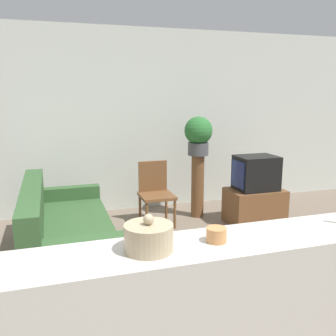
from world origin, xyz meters
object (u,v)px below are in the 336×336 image
television (256,173)px  decorative_bowl (149,237)px  couch (64,234)px  potted_plant (198,134)px  wooden_chair (155,190)px

television → decorative_bowl: size_ratio=2.12×
couch → decorative_bowl: (0.38, -2.17, 0.75)m
decorative_bowl → couch: bearing=99.9°
couch → decorative_bowl: size_ratio=7.62×
potted_plant → decorative_bowl: size_ratio=2.09×
couch → television: television is taller
television → couch: bearing=-171.3°
television → wooden_chair: size_ratio=0.65×
decorative_bowl → television: bearing=49.8°
decorative_bowl → potted_plant: bearing=63.5°
television → potted_plant: potted_plant is taller
wooden_chair → potted_plant: size_ratio=1.57×
wooden_chair → potted_plant: bearing=10.0°
couch → wooden_chair: 1.48m
potted_plant → decorative_bowl: bearing=-116.5°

